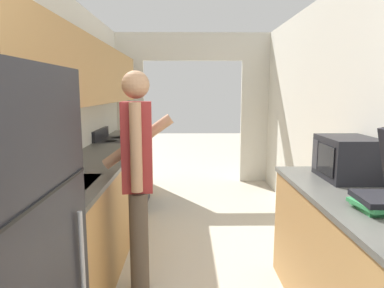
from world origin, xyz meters
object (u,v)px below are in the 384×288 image
object	(u,v)px
person	(138,181)
knife	(124,134)
microwave	(347,158)
book_stack	(378,203)
range_oven	(124,172)

from	to	relation	value
person	knife	bearing A→B (deg)	6.91
person	knife	xyz separation A→B (m)	(-0.59, 2.70, 0.01)
microwave	book_stack	xyz separation A→B (m)	(-0.14, -0.67, -0.11)
range_oven	person	world-z (taller)	person
book_stack	knife	world-z (taller)	book_stack
range_oven	person	bearing A→B (deg)	-76.63
range_oven	microwave	world-z (taller)	microwave
book_stack	knife	bearing A→B (deg)	120.61
book_stack	knife	distance (m)	3.88
person	microwave	xyz separation A→B (m)	(1.53, 0.03, 0.16)
range_oven	book_stack	size ratio (longest dim) A/B	3.64
range_oven	book_stack	xyz separation A→B (m)	(1.90, -2.79, 0.49)
person	book_stack	bearing A→B (deg)	-120.20
range_oven	book_stack	bearing A→B (deg)	-55.77
microwave	knife	xyz separation A→B (m)	(-2.11, 2.67, -0.15)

